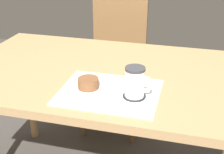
% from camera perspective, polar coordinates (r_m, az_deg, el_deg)
% --- Properties ---
extents(dining_table, '(1.39, 0.82, 0.74)m').
position_cam_1_polar(dining_table, '(1.47, -0.79, -1.40)').
color(dining_table, tan).
rests_on(dining_table, ground_plane).
extents(wooden_chair, '(0.43, 0.43, 0.95)m').
position_cam_1_polar(wooden_chair, '(2.20, 0.78, 3.75)').
color(wooden_chair, brown).
rests_on(wooden_chair, ground_plane).
extents(placemat, '(0.39, 0.32, 0.00)m').
position_cam_1_polar(placemat, '(1.25, -0.47, -2.76)').
color(placemat, white).
rests_on(placemat, dining_table).
extents(pastry_plate, '(0.18, 0.18, 0.01)m').
position_cam_1_polar(pastry_plate, '(1.26, -4.32, -2.21)').
color(pastry_plate, white).
rests_on(pastry_plate, placemat).
extents(pastry, '(0.08, 0.08, 0.04)m').
position_cam_1_polar(pastry, '(1.24, -4.36, -1.12)').
color(pastry, brown).
rests_on(pastry, pastry_plate).
extents(coffee_coaster, '(0.09, 0.09, 0.00)m').
position_cam_1_polar(coffee_coaster, '(1.21, 4.09, -3.50)').
color(coffee_coaster, '#232328').
rests_on(coffee_coaster, placemat).
extents(coffee_mug, '(0.11, 0.08, 0.12)m').
position_cam_1_polar(coffee_mug, '(1.18, 4.30, -0.90)').
color(coffee_mug, white).
rests_on(coffee_mug, coffee_coaster).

